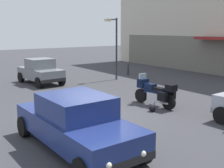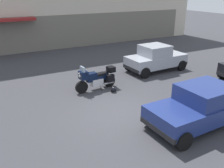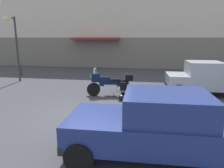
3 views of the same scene
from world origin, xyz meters
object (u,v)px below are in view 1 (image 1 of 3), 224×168
Objects in this scene: streetlamp_curbside at (114,42)px; bollard_curbside at (128,69)px; car_compact_side at (40,71)px; motorcycle at (155,92)px; helmet at (152,108)px; car_sedan_far at (76,122)px.

streetlamp_curbside is 3.09m from bollard_curbside.
car_compact_side is at bearing -93.44° from bollard_curbside.
bollard_curbside is (0.40, 6.60, -0.33)m from car_compact_side.
motorcycle is 8.08× the size of helmet.
car_sedan_far is at bearing -41.00° from streetlamp_curbside.
helmet is 0.07× the size of streetlamp_curbside.
car_compact_side reaches higher than bollard_curbside.
car_compact_side is (-8.55, -1.42, 0.63)m from helmet.
car_compact_side is (-10.06, 2.89, -0.01)m from car_sedan_far.
motorcycle is 0.56× the size of streetlamp_curbside.
bollard_curbside is at bearing 134.14° from car_sedan_far.
car_sedan_far reaches higher than bollard_curbside.
helmet is 0.33× the size of bollard_curbside.
car_sedan_far is 1.29× the size of car_compact_side.
helmet is at bearing 125.07° from motorcycle.
motorcycle is 0.63× the size of car_compact_side.
motorcycle is at bearing -20.73° from streetlamp_curbside.
motorcycle is 0.49× the size of car_sedan_far.
helmet is 0.08× the size of car_compact_side.
streetlamp_curbside is 4.85× the size of bollard_curbside.
bollard_curbside is (-7.56, 4.47, -0.18)m from motorcycle.
streetlamp_curbside reaches higher than motorcycle.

